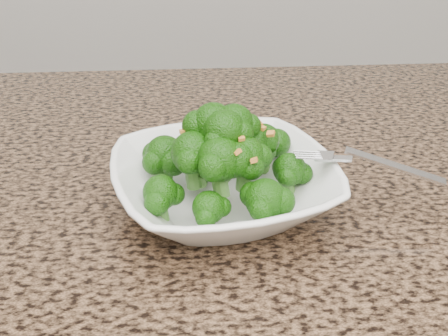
{
  "coord_description": "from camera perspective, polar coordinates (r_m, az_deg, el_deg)",
  "views": [
    {
      "loc": [
        0.12,
        -0.17,
        1.23
      ],
      "look_at": [
        0.15,
        0.34,
        0.95
      ],
      "focal_mm": 45.0,
      "sensor_mm": 36.0,
      "label": 1
    }
  ],
  "objects": [
    {
      "name": "fork",
      "position": [
        0.59,
        12.24,
        0.93
      ],
      "size": [
        0.17,
        0.09,
        0.01
      ],
      "primitive_type": null,
      "rotation": [
        0.0,
        0.0,
        -0.37
      ],
      "color": "silver",
      "rests_on": "bowl"
    },
    {
      "name": "bowl",
      "position": [
        0.59,
        0.0,
        -1.82
      ],
      "size": [
        0.28,
        0.28,
        0.06
      ],
      "primitive_type": "imported",
      "rotation": [
        0.0,
        0.0,
        0.22
      ],
      "color": "white",
      "rests_on": "granite_counter"
    },
    {
      "name": "broccoli_pile",
      "position": [
        0.56,
        0.0,
        4.13
      ],
      "size": [
        0.2,
        0.2,
        0.08
      ],
      "primitive_type": null,
      "color": "#195309",
      "rests_on": "bowl"
    },
    {
      "name": "granite_counter",
      "position": [
        0.59,
        -14.66,
        -7.89
      ],
      "size": [
        1.64,
        1.04,
        0.03
      ],
      "primitive_type": "cube",
      "color": "brown",
      "rests_on": "cabinet"
    },
    {
      "name": "garlic_topping",
      "position": [
        0.55,
        0.0,
        8.15
      ],
      "size": [
        0.12,
        0.12,
        0.01
      ],
      "primitive_type": null,
      "color": "orange",
      "rests_on": "broccoli_pile"
    }
  ]
}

